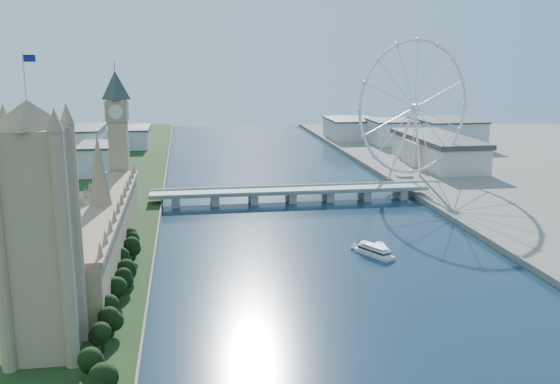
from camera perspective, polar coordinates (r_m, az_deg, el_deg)
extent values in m
cube|color=tan|center=(244.59, -21.16, -4.61)|extent=(22.00, 22.00, 86.00)
pyramid|color=#937A59|center=(235.26, -22.18, 7.84)|extent=(28.16, 28.16, 10.00)
cylinder|color=silver|center=(234.86, -22.34, 9.78)|extent=(0.50, 0.50, 16.00)
cube|color=navy|center=(234.24, -21.94, 11.28)|extent=(4.00, 0.16, 2.40)
cube|color=tan|center=(360.13, -15.88, -3.65)|extent=(24.00, 200.00, 28.00)
cone|color=#937A59|center=(352.07, -16.23, 1.99)|extent=(12.00, 12.00, 40.00)
cube|color=tan|center=(459.48, -14.47, 3.21)|extent=(13.00, 13.00, 80.00)
cube|color=#937A59|center=(455.58, -14.69, 7.18)|extent=(15.00, 15.00, 14.00)
pyramid|color=#2D3833|center=(454.00, -14.89, 10.70)|extent=(20.02, 20.02, 20.00)
cube|color=gray|center=(491.82, 1.01, 0.11)|extent=(220.00, 22.00, 2.00)
cube|color=gray|center=(486.30, -9.51, -0.78)|extent=(6.00, 20.00, 7.50)
cube|color=gray|center=(486.66, -5.98, -0.66)|extent=(6.00, 20.00, 7.50)
cube|color=gray|center=(488.85, -2.47, -0.54)|extent=(6.00, 20.00, 7.50)
cube|color=gray|center=(492.87, 1.00, -0.42)|extent=(6.00, 20.00, 7.50)
cube|color=gray|center=(498.66, 4.40, -0.31)|extent=(6.00, 20.00, 7.50)
cube|color=gray|center=(506.17, 7.71, -0.19)|extent=(6.00, 20.00, 7.50)
cube|color=gray|center=(515.32, 10.92, -0.08)|extent=(6.00, 20.00, 7.50)
torus|color=silver|center=(567.15, 12.22, 7.58)|extent=(113.60, 39.12, 118.60)
cylinder|color=silver|center=(567.15, 12.22, 7.58)|extent=(7.25, 6.61, 6.00)
cube|color=gray|center=(584.13, 11.31, 1.42)|extent=(14.00, 10.00, 2.00)
cube|color=beige|center=(616.52, -15.94, 2.89)|extent=(40.00, 60.00, 26.00)
cube|color=beige|center=(710.04, -18.29, 4.21)|extent=(60.00, 80.00, 32.00)
cube|color=beige|center=(782.98, -13.70, 4.84)|extent=(50.00, 70.00, 22.00)
cube|color=beige|center=(803.19, 10.41, 5.40)|extent=(60.00, 60.00, 28.00)
cube|color=beige|center=(806.27, 14.93, 5.28)|extent=(70.00, 90.00, 30.00)
cube|color=beige|center=(848.68, 6.52, 5.76)|extent=(60.00, 80.00, 24.00)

